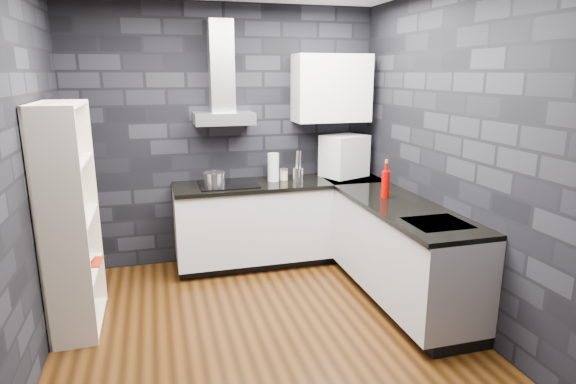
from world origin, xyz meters
name	(u,v)px	position (x,y,z in m)	size (l,w,h in m)	color
ground	(262,326)	(0.00, 0.00, 0.00)	(3.20, 3.20, 0.00)	#3E210B
wall_back	(227,137)	(0.00, 1.62, 1.35)	(3.20, 0.05, 2.70)	black
wall_front	(339,231)	(0.00, -1.62, 1.35)	(3.20, 0.05, 2.70)	black
wall_left	(18,176)	(-1.62, 0.00, 1.35)	(0.05, 3.20, 2.70)	black
wall_right	(449,154)	(1.62, 0.00, 1.35)	(0.05, 3.20, 2.70)	black
toekick_back	(279,256)	(0.50, 1.34, 0.05)	(2.18, 0.50, 0.10)	black
toekick_right	(404,296)	(1.34, 0.10, 0.05)	(0.50, 1.78, 0.10)	black
counter_back_cab	(280,220)	(0.50, 1.30, 0.48)	(2.20, 0.60, 0.76)	silver
counter_right_cab	(402,251)	(1.30, 0.10, 0.48)	(0.60, 1.80, 0.76)	silver
counter_back_top	(280,183)	(0.50, 1.29, 0.88)	(2.20, 0.62, 0.04)	black
counter_right_top	(404,208)	(1.29, 0.10, 0.88)	(0.62, 1.80, 0.04)	black
counter_corner_top	(351,179)	(1.30, 1.30, 0.88)	(0.62, 0.62, 0.04)	black
hood_body	(224,118)	(-0.05, 1.43, 1.56)	(0.60, 0.34, 0.12)	silver
hood_chimney	(221,67)	(-0.05, 1.50, 2.07)	(0.24, 0.20, 0.90)	silver
upper_cabinet	(331,88)	(1.10, 1.43, 1.85)	(0.80, 0.35, 0.70)	silver
cooktop	(228,184)	(-0.05, 1.30, 0.91)	(0.58, 0.50, 0.01)	black
sink_rim	(438,223)	(1.30, -0.40, 0.89)	(0.44, 0.40, 0.01)	silver
pot	(214,180)	(-0.20, 1.22, 0.97)	(0.21, 0.21, 0.12)	silver
glass_vase	(273,167)	(0.44, 1.34, 1.05)	(0.12, 0.12, 0.29)	silver
storage_jar	(284,175)	(0.56, 1.37, 0.95)	(0.09, 0.09, 0.10)	tan
utensil_crock	(298,174)	(0.69, 1.28, 0.97)	(0.11, 0.11, 0.14)	silver
appliance_garage	(344,156)	(1.25, 1.38, 1.12)	(0.45, 0.35, 0.45)	silver
red_bottle	(385,185)	(1.25, 0.39, 1.02)	(0.07, 0.07, 0.25)	#9D0100
bookshelf	(70,219)	(-1.42, 0.45, 0.90)	(0.34, 0.80, 1.80)	beige
fruit_bowl	(68,217)	(-1.42, 0.39, 0.94)	(0.23, 0.23, 0.06)	white
book_red	(78,251)	(-1.42, 0.61, 0.57)	(0.18, 0.02, 0.24)	#991A07
book_second	(75,248)	(-1.44, 0.63, 0.59)	(0.15, 0.02, 0.20)	#B2B2B2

